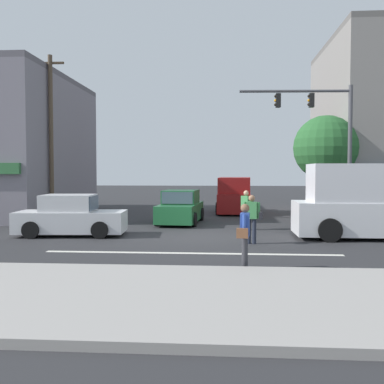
{
  "coord_description": "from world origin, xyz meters",
  "views": [
    {
      "loc": [
        0.98,
        -16.9,
        2.48
      ],
      "look_at": [
        -0.4,
        2.0,
        1.6
      ],
      "focal_mm": 42.0,
      "sensor_mm": 36.0,
      "label": 1
    }
  ],
  "objects_px": {
    "street_tree": "(326,148)",
    "pedestrian_far_side": "(252,216)",
    "sedan_crossing_leftbound": "(181,208)",
    "sedan_approaching_near": "(71,217)",
    "traffic_light_mast": "(327,132)",
    "pedestrian_foreground_with_bag": "(245,233)",
    "pedestrian_mid_crossing": "(246,207)",
    "utility_pole_near_left": "(51,135)",
    "van_crossing_rightbound": "(235,196)",
    "box_truck_crossing_center": "(366,205)"
  },
  "relations": [
    {
      "from": "street_tree",
      "to": "pedestrian_far_side",
      "type": "relative_size",
      "value": 3.14
    },
    {
      "from": "sedan_crossing_leftbound",
      "to": "sedan_approaching_near",
      "type": "relative_size",
      "value": 1.0
    },
    {
      "from": "traffic_light_mast",
      "to": "pedestrian_foreground_with_bag",
      "type": "height_order",
      "value": "traffic_light_mast"
    },
    {
      "from": "sedan_approaching_near",
      "to": "pedestrian_foreground_with_bag",
      "type": "bearing_deg",
      "value": -41.43
    },
    {
      "from": "pedestrian_mid_crossing",
      "to": "street_tree",
      "type": "bearing_deg",
      "value": 41.89
    },
    {
      "from": "sedan_approaching_near",
      "to": "pedestrian_mid_crossing",
      "type": "bearing_deg",
      "value": 17.85
    },
    {
      "from": "utility_pole_near_left",
      "to": "sedan_crossing_leftbound",
      "type": "relative_size",
      "value": 1.96
    },
    {
      "from": "street_tree",
      "to": "van_crossing_rightbound",
      "type": "distance_m",
      "value": 6.47
    },
    {
      "from": "sedan_approaching_near",
      "to": "box_truck_crossing_center",
      "type": "xyz_separation_m",
      "value": [
        11.12,
        0.06,
        0.54
      ]
    },
    {
      "from": "sedan_crossing_leftbound",
      "to": "box_truck_crossing_center",
      "type": "relative_size",
      "value": 0.75
    },
    {
      "from": "utility_pole_near_left",
      "to": "pedestrian_far_side",
      "type": "relative_size",
      "value": 4.95
    },
    {
      "from": "van_crossing_rightbound",
      "to": "pedestrian_mid_crossing",
      "type": "bearing_deg",
      "value": -87.64
    },
    {
      "from": "box_truck_crossing_center",
      "to": "utility_pole_near_left",
      "type": "bearing_deg",
      "value": 159.7
    },
    {
      "from": "utility_pole_near_left",
      "to": "traffic_light_mast",
      "type": "bearing_deg",
      "value": -8.96
    },
    {
      "from": "utility_pole_near_left",
      "to": "pedestrian_far_side",
      "type": "height_order",
      "value": "utility_pole_near_left"
    },
    {
      "from": "sedan_crossing_leftbound",
      "to": "pedestrian_foreground_with_bag",
      "type": "xyz_separation_m",
      "value": [
        2.6,
        -10.07,
        0.24
      ]
    },
    {
      "from": "van_crossing_rightbound",
      "to": "pedestrian_mid_crossing",
      "type": "xyz_separation_m",
      "value": [
        0.31,
        -7.62,
        -0.06
      ]
    },
    {
      "from": "traffic_light_mast",
      "to": "pedestrian_foreground_with_bag",
      "type": "bearing_deg",
      "value": -114.18
    },
    {
      "from": "box_truck_crossing_center",
      "to": "pedestrian_far_side",
      "type": "distance_m",
      "value": 4.54
    },
    {
      "from": "traffic_light_mast",
      "to": "sedan_crossing_leftbound",
      "type": "relative_size",
      "value": 1.47
    },
    {
      "from": "traffic_light_mast",
      "to": "pedestrian_mid_crossing",
      "type": "xyz_separation_m",
      "value": [
        -3.54,
        -0.93,
        -3.23
      ]
    },
    {
      "from": "pedestrian_far_side",
      "to": "pedestrian_foreground_with_bag",
      "type": "bearing_deg",
      "value": -96.06
    },
    {
      "from": "traffic_light_mast",
      "to": "van_crossing_rightbound",
      "type": "xyz_separation_m",
      "value": [
        -3.86,
        6.69,
        -3.17
      ]
    },
    {
      "from": "street_tree",
      "to": "traffic_light_mast",
      "type": "bearing_deg",
      "value": -101.16
    },
    {
      "from": "traffic_light_mast",
      "to": "sedan_crossing_leftbound",
      "type": "distance_m",
      "value": 7.52
    },
    {
      "from": "street_tree",
      "to": "pedestrian_mid_crossing",
      "type": "xyz_separation_m",
      "value": [
        -4.08,
        -3.66,
        -2.68
      ]
    },
    {
      "from": "pedestrian_foreground_with_bag",
      "to": "pedestrian_far_side",
      "type": "distance_m",
      "value": 4.2
    },
    {
      "from": "utility_pole_near_left",
      "to": "sedan_approaching_near",
      "type": "bearing_deg",
      "value": -61.78
    },
    {
      "from": "street_tree",
      "to": "sedan_approaching_near",
      "type": "distance_m",
      "value": 12.71
    },
    {
      "from": "pedestrian_foreground_with_bag",
      "to": "pedestrian_far_side",
      "type": "height_order",
      "value": "same"
    },
    {
      "from": "sedan_approaching_near",
      "to": "pedestrian_foreground_with_bag",
      "type": "height_order",
      "value": "pedestrian_foreground_with_bag"
    },
    {
      "from": "pedestrian_foreground_with_bag",
      "to": "pedestrian_far_side",
      "type": "xyz_separation_m",
      "value": [
        0.44,
        4.18,
        0.0
      ]
    },
    {
      "from": "traffic_light_mast",
      "to": "pedestrian_far_side",
      "type": "relative_size",
      "value": 3.71
    },
    {
      "from": "utility_pole_near_left",
      "to": "box_truck_crossing_center",
      "type": "distance_m",
      "value": 15.14
    },
    {
      "from": "utility_pole_near_left",
      "to": "sedan_crossing_leftbound",
      "type": "height_order",
      "value": "utility_pole_near_left"
    },
    {
      "from": "pedestrian_mid_crossing",
      "to": "pedestrian_far_side",
      "type": "distance_m",
      "value": 3.68
    },
    {
      "from": "van_crossing_rightbound",
      "to": "pedestrian_mid_crossing",
      "type": "distance_m",
      "value": 7.63
    },
    {
      "from": "utility_pole_near_left",
      "to": "pedestrian_far_side",
      "type": "distance_m",
      "value": 12.2
    },
    {
      "from": "pedestrian_foreground_with_bag",
      "to": "box_truck_crossing_center",
      "type": "bearing_deg",
      "value": 50.55
    },
    {
      "from": "traffic_light_mast",
      "to": "sedan_approaching_near",
      "type": "bearing_deg",
      "value": -163.19
    },
    {
      "from": "van_crossing_rightbound",
      "to": "traffic_light_mast",
      "type": "bearing_deg",
      "value": -60.03
    },
    {
      "from": "pedestrian_far_side",
      "to": "sedan_crossing_leftbound",
      "type": "bearing_deg",
      "value": 117.31
    },
    {
      "from": "utility_pole_near_left",
      "to": "sedan_crossing_leftbound",
      "type": "xyz_separation_m",
      "value": [
        6.6,
        -0.79,
        -3.57
      ]
    },
    {
      "from": "sedan_approaching_near",
      "to": "box_truck_crossing_center",
      "type": "relative_size",
      "value": 0.75
    },
    {
      "from": "sedan_crossing_leftbound",
      "to": "pedestrian_far_side",
      "type": "xyz_separation_m",
      "value": [
        3.05,
        -5.9,
        0.24
      ]
    },
    {
      "from": "sedan_crossing_leftbound",
      "to": "pedestrian_mid_crossing",
      "type": "distance_m",
      "value": 3.74
    },
    {
      "from": "traffic_light_mast",
      "to": "sedan_approaching_near",
      "type": "distance_m",
      "value": 11.36
    },
    {
      "from": "street_tree",
      "to": "traffic_light_mast",
      "type": "xyz_separation_m",
      "value": [
        -0.54,
        -2.72,
        0.55
      ]
    },
    {
      "from": "van_crossing_rightbound",
      "to": "pedestrian_mid_crossing",
      "type": "relative_size",
      "value": 2.81
    },
    {
      "from": "van_crossing_rightbound",
      "to": "sedan_approaching_near",
      "type": "bearing_deg",
      "value": -123.52
    }
  ]
}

